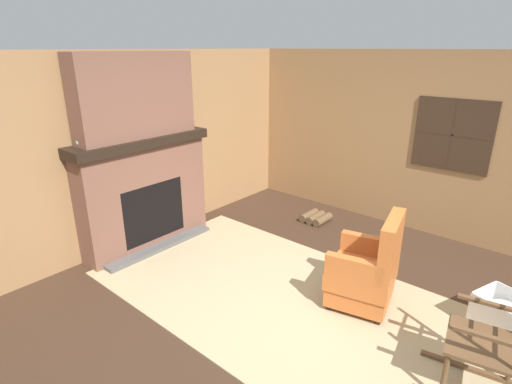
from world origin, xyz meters
TOP-DOWN VIEW (x-y plane):
  - ground_plane at (0.00, 0.00)m, footprint 14.00×14.00m
  - wood_panel_wall_left at (-2.69, 0.00)m, footprint 0.06×5.91m
  - wood_panel_wall_back at (0.01, 2.69)m, footprint 5.91×0.09m
  - fireplace_hearth at (-2.47, 0.00)m, footprint 0.56×1.75m
  - chimney_breast at (-2.48, 0.00)m, footprint 0.30×1.46m
  - area_rug at (-0.41, 0.15)m, footprint 3.98×2.14m
  - armchair at (0.22, 0.58)m, footprint 0.71×0.72m
  - rocking_chair at (1.37, 0.14)m, footprint 0.87×0.59m
  - firewood_stack at (-1.22, 1.99)m, footprint 0.35×0.36m
  - laundry_basket at (1.34, 0.99)m, footprint 0.55×0.51m
  - oil_lamp_vase at (-2.52, -0.68)m, footprint 0.10×0.10m
  - storage_case at (-2.52, 0.62)m, footprint 0.13×0.26m
  - decorative_plate_on_mantel at (-2.54, 0.04)m, footprint 0.07×0.27m

SIDE VIEW (x-z plane):
  - ground_plane at x=0.00m, z-range 0.00..0.00m
  - area_rug at x=-0.41m, z-range 0.00..0.01m
  - firewood_stack at x=-1.22m, z-range 0.00..0.12m
  - laundry_basket at x=1.34m, z-range 0.00..0.36m
  - armchair at x=0.22m, z-range -0.12..0.84m
  - rocking_chair at x=1.37m, z-range -0.16..0.96m
  - fireplace_hearth at x=-2.47m, z-range -0.01..1.39m
  - wood_panel_wall_left at x=-2.69m, z-range 0.00..2.37m
  - wood_panel_wall_back at x=0.01m, z-range 0.01..2.37m
  - storage_case at x=-2.52m, z-range 1.39..1.51m
  - oil_lamp_vase at x=-2.52m, z-range 1.35..1.63m
  - decorative_plate_on_mantel at x=-2.54m, z-range 1.39..1.66m
  - chimney_breast at x=-2.48m, z-range 1.39..2.35m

